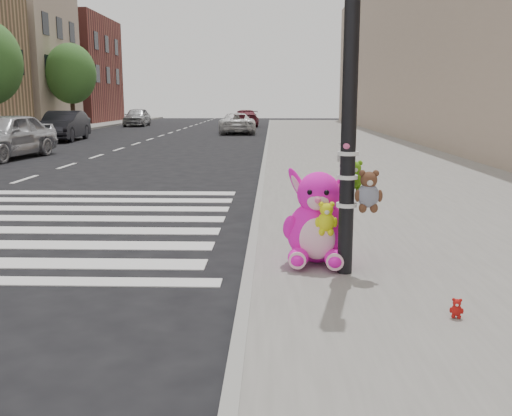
# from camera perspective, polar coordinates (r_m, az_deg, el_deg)

# --- Properties ---
(ground) EXTENTS (120.00, 120.00, 0.00)m
(ground) POSITION_cam_1_polar(r_m,az_deg,el_deg) (4.99, -20.33, -13.47)
(ground) COLOR black
(ground) RESTS_ON ground
(sidewalk_near) EXTENTS (7.00, 80.00, 0.14)m
(sidewalk_near) POSITION_cam_1_polar(r_m,az_deg,el_deg) (14.68, 14.23, 2.90)
(sidewalk_near) COLOR slate
(sidewalk_near) RESTS_ON ground
(curb_edge) EXTENTS (0.12, 80.00, 0.15)m
(curb_edge) POSITION_cam_1_polar(r_m,az_deg,el_deg) (14.33, 0.63, 3.05)
(curb_edge) COLOR gray
(curb_edge) RESTS_ON ground
(bld_far_d) EXTENTS (6.00, 8.00, 10.00)m
(bld_far_d) POSITION_cam_1_polar(r_m,az_deg,el_deg) (42.96, -22.80, 13.96)
(bld_far_d) COLOR tan
(bld_far_d) RESTS_ON ground
(bld_far_e) EXTENTS (6.00, 10.00, 9.00)m
(bld_far_e) POSITION_cam_1_polar(r_m,az_deg,el_deg) (53.16, -17.79, 12.96)
(bld_far_e) COLOR brown
(bld_far_e) RESTS_ON ground
(bld_near) EXTENTS (5.00, 60.00, 10.00)m
(bld_near) POSITION_cam_1_polar(r_m,az_deg,el_deg) (25.89, 22.26, 16.66)
(bld_near) COLOR tan
(bld_near) RESTS_ON ground
(signal_pole) EXTENTS (0.70, 0.48, 4.00)m
(signal_pole) POSITION_cam_1_polar(r_m,az_deg,el_deg) (6.07, 9.49, 8.64)
(signal_pole) COLOR black
(signal_pole) RESTS_ON sidewalk_near
(tree_far_c) EXTENTS (3.20, 3.20, 5.44)m
(tree_far_c) POSITION_cam_1_polar(r_m,az_deg,el_deg) (39.45, -18.03, 12.65)
(tree_far_c) COLOR #382619
(tree_far_c) RESTS_ON sidewalk_far
(pink_bunny) EXTENTS (0.80, 0.88, 1.12)m
(pink_bunny) POSITION_cam_1_polar(r_m,az_deg,el_deg) (6.54, 6.21, -1.61)
(pink_bunny) COLOR #FF15C6
(pink_bunny) RESTS_ON sidewalk_near
(red_teddy) EXTENTS (0.14, 0.11, 0.18)m
(red_teddy) POSITION_cam_1_polar(r_m,az_deg,el_deg) (5.27, 19.42, -9.43)
(red_teddy) COLOR #B41512
(red_teddy) RESTS_ON sidewalk_near
(car_silver_far) EXTENTS (2.41, 4.81, 1.57)m
(car_silver_far) POSITION_cam_1_polar(r_m,az_deg,el_deg) (21.42, -23.90, 6.62)
(car_silver_far) COLOR #B0B1B5
(car_silver_far) RESTS_ON ground
(car_dark_far) EXTENTS (1.83, 4.54, 1.47)m
(car_dark_far) POSITION_cam_1_polar(r_m,az_deg,el_deg) (29.99, -18.67, 7.79)
(car_dark_far) COLOR black
(car_dark_far) RESTS_ON ground
(car_white_near) EXTENTS (2.52, 4.61, 1.22)m
(car_white_near) POSITION_cam_1_polar(r_m,az_deg,el_deg) (34.60, -1.98, 8.46)
(car_white_near) COLOR silver
(car_white_near) RESTS_ON ground
(car_maroon_near) EXTENTS (2.22, 4.50, 1.26)m
(car_maroon_near) POSITION_cam_1_polar(r_m,az_deg,el_deg) (43.91, -1.05, 8.97)
(car_maroon_near) COLOR maroon
(car_maroon_near) RESTS_ON ground
(car_silver_deep) EXTENTS (1.83, 4.19, 1.41)m
(car_silver_deep) POSITION_cam_1_polar(r_m,az_deg,el_deg) (45.50, -11.81, 8.90)
(car_silver_deep) COLOR #A8A8AD
(car_silver_deep) RESTS_ON ground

